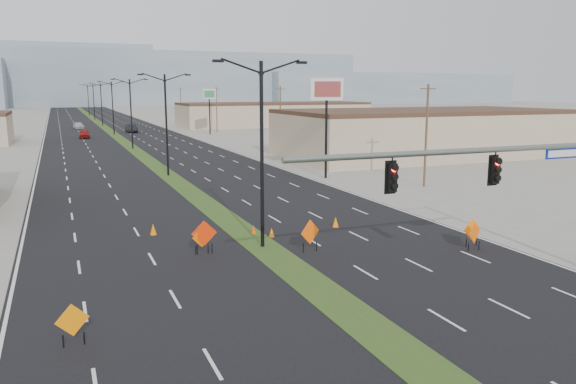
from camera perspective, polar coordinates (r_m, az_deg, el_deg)
name	(u,v)px	position (r m, az deg, el deg)	size (l,w,h in m)	color
ground	(377,333)	(20.79, 9.01, -14.01)	(600.00, 600.00, 0.00)	gray
road_surface	(112,133)	(116.84, -17.42, 5.72)	(25.00, 400.00, 0.02)	black
median_strip	(112,133)	(116.84, -17.42, 5.72)	(2.00, 400.00, 0.04)	#2F4518
building_se_near	(422,134)	(75.52, 13.49, 5.70)	(36.00, 18.00, 5.50)	tan
building_se_far	(274,115)	(135.06, -1.48, 7.82)	(44.00, 16.00, 5.00)	tan
mesa_center	(153,79)	(320.07, -13.58, 11.08)	(220.00, 50.00, 28.00)	gray
mesa_east	(383,89)	(360.28, 9.68, 10.31)	(160.00, 50.00, 18.00)	gray
mesa_backdrop	(13,75)	(336.77, -26.19, 10.61)	(140.00, 50.00, 32.00)	gray
signal_mast	(528,178)	(26.20, 23.19, 1.31)	(16.30, 0.60, 8.00)	slate
streetlight_0	(262,149)	(29.99, -2.68, 4.40)	(5.15, 0.24, 10.02)	black
streetlight_1	(166,121)	(57.07, -12.26, 7.01)	(5.15, 0.24, 10.02)	black
streetlight_2	(131,111)	(84.74, -15.66, 7.89)	(5.15, 0.24, 10.02)	black
streetlight_3	(113,106)	(112.58, -17.39, 8.33)	(5.15, 0.24, 10.02)	black
streetlight_4	(101,103)	(140.48, -18.43, 8.59)	(5.15, 0.24, 10.02)	black
streetlight_5	(94,101)	(168.42, -19.13, 8.76)	(5.15, 0.24, 10.02)	black
streetlight_6	(88,99)	(196.37, -19.63, 8.88)	(5.15, 0.24, 10.02)	black
utility_pole_0	(426,134)	(51.04, 13.87, 5.74)	(1.60, 0.20, 9.00)	#4C3823
utility_pole_1	(280,117)	(81.89, -0.79, 7.68)	(1.60, 0.20, 9.00)	#4C3823
utility_pole_2	(217,109)	(115.14, -7.27, 8.38)	(1.60, 0.20, 9.00)	#4C3823
utility_pole_3	(181,105)	(149.19, -10.83, 8.72)	(1.60, 0.20, 9.00)	#4C3823
car_left	(84,134)	(106.40, -19.98, 5.57)	(1.79, 4.45, 1.52)	maroon
car_mid	(132,128)	(117.62, -15.61, 6.24)	(1.75, 5.01, 1.65)	black
car_far	(79,126)	(131.32, -20.50, 6.31)	(1.93, 4.76, 1.38)	#B3B8BD
construction_sign_0	(72,322)	(20.57, -21.06, -12.20)	(1.11, 0.30, 1.51)	orange
construction_sign_1	(202,238)	(29.84, -8.76, -4.62)	(1.09, 0.38, 1.50)	#E35A04
construction_sign_2	(204,234)	(29.75, -8.50, -4.27)	(1.36, 0.05, 1.82)	red
construction_sign_3	(310,233)	(29.79, 2.26, -4.20)	(1.26, 0.51, 1.77)	#FF5505
construction_sign_4	(472,230)	(32.42, 18.19, -3.72)	(1.19, 0.13, 1.59)	orange
construction_sign_5	(474,234)	(31.65, 18.42, -4.05)	(1.12, 0.54, 1.61)	#E85404
cone_0	(272,233)	(32.95, -1.67, -4.15)	(0.33, 0.33, 0.55)	orange
cone_1	(254,230)	(33.69, -3.52, -3.85)	(0.33, 0.33, 0.54)	#FF4A05
cone_2	(336,222)	(35.39, 4.86, -3.07)	(0.40, 0.40, 0.67)	orange
cone_3	(153,229)	(34.37, -13.53, -3.71)	(0.41, 0.41, 0.69)	#E46604
pole_sign_east_near	(327,97)	(54.38, 3.95, 9.63)	(3.09, 1.30, 9.61)	black
pole_sign_east_far	(209,98)	(109.18, -8.00, 9.46)	(2.78, 1.21, 8.62)	black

